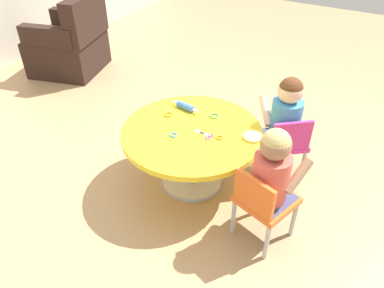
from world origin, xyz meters
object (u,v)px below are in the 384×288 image
at_px(child_chair_left, 263,201).
at_px(seated_child_left, 272,169).
at_px(child_chair_right, 284,142).
at_px(armchair_dark, 71,44).
at_px(craft_scissors, 206,135).
at_px(seated_child_right, 287,112).
at_px(rolling_pin, 186,107).
at_px(craft_table, 192,142).

relative_size(child_chair_left, seated_child_left, 1.05).
distance_m(seated_child_left, child_chair_right, 0.64).
bearing_deg(armchair_dark, seated_child_left, -112.52).
distance_m(seated_child_left, armchair_dark, 3.01).
height_order(seated_child_left, armchair_dark, armchair_dark).
bearing_deg(child_chair_left, craft_scissors, 66.53).
bearing_deg(child_chair_right, seated_child_left, -169.81).
height_order(seated_child_right, craft_scissors, seated_child_right).
height_order(child_chair_right, rolling_pin, child_chair_right).
relative_size(rolling_pin, craft_scissors, 1.67).
xyz_separation_m(craft_table, child_chair_right, (0.40, -0.52, -0.05)).
bearing_deg(seated_child_right, child_chair_right, -139.67).
bearing_deg(armchair_dark, rolling_pin, -110.98).
xyz_separation_m(rolling_pin, craft_scissors, (-0.21, -0.29, -0.02)).
bearing_deg(rolling_pin, armchair_dark, 69.02).
xyz_separation_m(craft_table, rolling_pin, (0.21, 0.18, 0.13)).
relative_size(child_chair_right, armchair_dark, 0.60).
relative_size(child_chair_right, craft_scissors, 3.88).
height_order(child_chair_left, rolling_pin, child_chair_left).
distance_m(seated_child_left, rolling_pin, 0.90).
bearing_deg(child_chair_left, seated_child_right, 10.34).
relative_size(child_chair_left, seated_child_right, 1.05).
xyz_separation_m(craft_table, seated_child_right, (0.43, -0.50, 0.17)).
distance_m(child_chair_right, seated_child_right, 0.23).
xyz_separation_m(seated_child_left, craft_scissors, (0.18, 0.52, -0.07)).
bearing_deg(armchair_dark, child_chair_left, -113.28).
height_order(craft_table, child_chair_left, child_chair_left).
height_order(craft_table, armchair_dark, armchair_dark).
distance_m(seated_child_left, craft_scissors, 0.55).
bearing_deg(rolling_pin, child_chair_left, -118.67).
height_order(craft_table, child_chair_right, child_chair_right).
bearing_deg(child_chair_right, craft_table, 127.30).
xyz_separation_m(child_chair_right, rolling_pin, (-0.19, 0.70, 0.18)).
xyz_separation_m(armchair_dark, craft_scissors, (-0.97, -2.26, 0.15)).
relative_size(armchair_dark, rolling_pin, 3.87).
xyz_separation_m(seated_child_left, seated_child_right, (0.62, 0.13, 0.00)).
xyz_separation_m(child_chair_left, armchair_dark, (1.19, 2.76, 0.00)).
bearing_deg(seated_child_right, rolling_pin, 108.28).
bearing_deg(rolling_pin, seated_child_right, -71.72).
xyz_separation_m(seated_child_right, craft_scissors, (-0.44, 0.39, -0.07)).
relative_size(child_chair_left, child_chair_right, 1.00).
bearing_deg(craft_scissors, seated_child_left, -109.32).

